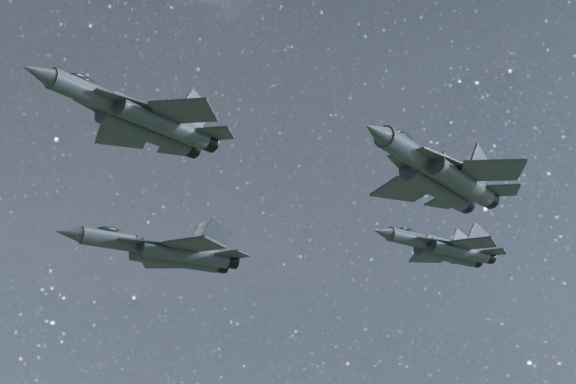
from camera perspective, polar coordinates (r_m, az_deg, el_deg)
jet_lead at (r=67.46m, az=-9.54°, el=4.76°), size 18.04×12.26×4.54m
jet_left at (r=89.83m, az=-7.90°, el=-3.79°), size 19.74×13.97×5.01m
jet_right at (r=67.06m, az=9.78°, el=1.12°), size 18.51×12.38×4.69m
jet_slot at (r=86.64m, az=10.01°, el=-3.59°), size 15.42×10.99×3.93m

